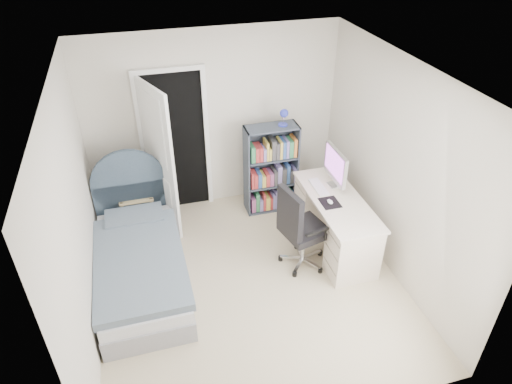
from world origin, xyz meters
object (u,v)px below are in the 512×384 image
object	(u,v)px
nightstand	(136,201)
floor_lamp	(164,184)
bed	(140,260)
desk	(335,220)
office_chair	(299,225)
bookcase	(272,172)

from	to	relation	value
nightstand	floor_lamp	size ratio (longest dim) A/B	0.50
bed	floor_lamp	bearing A→B (deg)	70.27
floor_lamp	desk	xyz separation A→B (m)	(1.97, -1.26, -0.11)
bed	nightstand	xyz separation A→B (m)	(0.03, 1.05, 0.13)
desk	office_chair	xyz separation A→B (m)	(-0.57, -0.22, 0.20)
bed	desk	distance (m)	2.41
desk	nightstand	bearing A→B (deg)	155.24
nightstand	desk	world-z (taller)	desk
bookcase	office_chair	bearing A→B (deg)	-93.17
bookcase	office_chair	size ratio (longest dim) A/B	1.38
nightstand	floor_lamp	world-z (taller)	floor_lamp
floor_lamp	nightstand	bearing A→B (deg)	-158.02
bed	nightstand	distance (m)	1.06
nightstand	bookcase	world-z (taller)	bookcase
bed	office_chair	xyz separation A→B (m)	(1.84, -0.26, 0.32)
bed	desk	xyz separation A→B (m)	(2.41, -0.04, 0.12)
bed	office_chair	world-z (taller)	bed
bookcase	nightstand	bearing A→B (deg)	178.24
bed	nightstand	world-z (taller)	bed
bookcase	desk	xyz separation A→B (m)	(0.50, -1.04, -0.19)
floor_lamp	office_chair	bearing A→B (deg)	-46.60
office_chair	nightstand	bearing A→B (deg)	143.86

